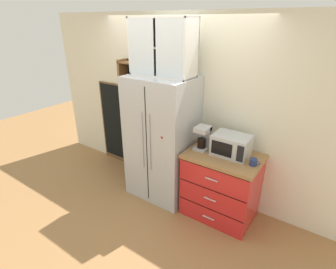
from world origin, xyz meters
TOP-DOWN VIEW (x-y plane):
  - ground_plane at (0.00, 0.00)m, footprint 10.66×10.66m
  - wall_back_cream at (0.00, 0.40)m, footprint 4.96×0.10m
  - refrigerator at (0.00, 0.00)m, footprint 0.89×0.72m
  - pantry_shelf_column at (-0.71, 0.30)m, footprint 0.50×0.24m
  - counter_cabinet at (0.93, 0.03)m, footprint 0.92×0.67m
  - microwave at (0.99, 0.08)m, footprint 0.44×0.33m
  - coffee_maker at (0.62, 0.04)m, footprint 0.17×0.20m
  - mug_navy at (1.31, -0.02)m, footprint 0.12×0.09m
  - bottle_cobalt at (0.93, 0.09)m, footprint 0.06×0.06m
  - upper_cabinet at (0.00, 0.05)m, footprint 0.85×0.32m
  - chalkboard_menu at (-1.28, 0.33)m, footprint 0.60×0.04m

SIDE VIEW (x-z plane):
  - ground_plane at x=0.00m, z-range 0.00..0.00m
  - counter_cabinet at x=0.93m, z-range 0.00..0.90m
  - chalkboard_menu at x=-1.28m, z-range 0.00..1.46m
  - refrigerator at x=0.00m, z-range 0.00..1.78m
  - mug_navy at x=1.31m, z-range 0.90..0.98m
  - pantry_shelf_column at x=-0.71m, z-range 0.01..1.90m
  - bottle_cobalt at x=0.93m, z-range 0.88..1.13m
  - microwave at x=0.99m, z-range 0.90..1.16m
  - coffee_maker at x=0.62m, z-range 0.90..1.21m
  - wall_back_cream at x=0.00m, z-range 0.00..2.55m
  - upper_cabinet at x=0.00m, z-range 1.77..2.47m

